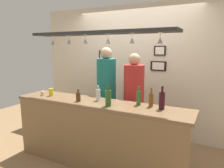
{
  "coord_description": "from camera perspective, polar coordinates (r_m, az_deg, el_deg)",
  "views": [
    {
      "loc": [
        1.54,
        -2.83,
        1.77
      ],
      "look_at": [
        0.0,
        0.1,
        1.18
      ],
      "focal_mm": 33.17,
      "sensor_mm": 36.0,
      "label": 1
    }
  ],
  "objects": [
    {
      "name": "bar_counter",
      "position": [
        3.0,
        -5.46,
        -11.49
      ],
      "size": [
        2.7,
        0.55,
        0.98
      ],
      "color": "brown",
      "rests_on": "ground_plane"
    },
    {
      "name": "hanging_wineglass_right",
      "position": [
        2.63,
        13.11,
        11.73
      ],
      "size": [
        0.07,
        0.07,
        0.13
      ],
      "color": "silver",
      "rests_on": "overhead_glass_rack"
    },
    {
      "name": "hanging_wineglass_far_left",
      "position": [
        3.55,
        -15.95,
        11.11
      ],
      "size": [
        0.07,
        0.07,
        0.13
      ],
      "color": "silver",
      "rests_on": "overhead_glass_rack"
    },
    {
      "name": "hanging_wineglass_left",
      "position": [
        3.25,
        -11.77,
        11.41
      ],
      "size": [
        0.07,
        0.07,
        0.13
      ],
      "color": "silver",
      "rests_on": "overhead_glass_rack"
    },
    {
      "name": "bottle_soda_clear",
      "position": [
        3.09,
        -3.83,
        -2.92
      ],
      "size": [
        0.06,
        0.06,
        0.23
      ],
      "color": "silver",
      "rests_on": "bar_counter"
    },
    {
      "name": "drink_can",
      "position": [
        3.54,
        -16.46,
        -2.16
      ],
      "size": [
        0.07,
        0.07,
        0.12
      ],
      "primitive_type": "cylinder",
      "color": "yellow",
      "rests_on": "bar_counter"
    },
    {
      "name": "bottle_beer_green_import",
      "position": [
        2.88,
        7.35,
        -3.73
      ],
      "size": [
        0.06,
        0.06,
        0.26
      ],
      "color": "#336B2D",
      "rests_on": "bar_counter"
    },
    {
      "name": "hanging_wineglass_center_right",
      "position": [
        2.68,
        5.54,
        11.9
      ],
      "size": [
        0.07,
        0.07,
        0.13
      ],
      "color": "silver",
      "rests_on": "overhead_glass_rack"
    },
    {
      "name": "picture_frame_caricature",
      "position": [
        4.49,
        -2.08,
        7.06
      ],
      "size": [
        0.26,
        0.02,
        0.34
      ],
      "color": "black",
      "rests_on": "back_wall"
    },
    {
      "name": "bottle_champagne_green",
      "position": [
        2.8,
        -1.04,
        -3.74
      ],
      "size": [
        0.08,
        0.08,
        0.3
      ],
      "color": "#2D5623",
      "rests_on": "bar_counter"
    },
    {
      "name": "bottle_beer_brown_stubby",
      "position": [
        3.09,
        -9.28,
        -3.46
      ],
      "size": [
        0.07,
        0.07,
        0.18
      ],
      "color": "#512D14",
      "rests_on": "bar_counter"
    },
    {
      "name": "ground_plane",
      "position": [
        3.68,
        -0.77,
        -18.64
      ],
      "size": [
        8.0,
        8.0,
        0.0
      ],
      "primitive_type": "plane",
      "color": "olive"
    },
    {
      "name": "cupcake",
      "position": [
        3.61,
        -18.59,
        -2.45
      ],
      "size": [
        0.06,
        0.06,
        0.08
      ],
      "color": "beige",
      "rests_on": "bar_counter"
    },
    {
      "name": "bottle_beer_amber_tall",
      "position": [
        2.83,
        10.72,
        -4.14
      ],
      "size": [
        0.06,
        0.06,
        0.26
      ],
      "color": "brown",
      "rests_on": "bar_counter"
    },
    {
      "name": "picture_frame_lower_pair",
      "position": [
        4.04,
        12.64,
        4.87
      ],
      "size": [
        0.3,
        0.02,
        0.18
      ],
      "color": "black",
      "rests_on": "back_wall"
    },
    {
      "name": "person_middle_teal_shirt",
      "position": [
        3.68,
        -1.55,
        -0.83
      ],
      "size": [
        0.34,
        0.34,
        1.77
      ],
      "color": "#2D334C",
      "rests_on": "ground_plane"
    },
    {
      "name": "hanging_wineglass_center_left",
      "position": [
        3.02,
        -7.4,
        11.66
      ],
      "size": [
        0.07,
        0.07,
        0.13
      ],
      "color": "silver",
      "rests_on": "overhead_glass_rack"
    },
    {
      "name": "bottle_wine_dark_red",
      "position": [
        2.74,
        13.58,
        -4.34
      ],
      "size": [
        0.08,
        0.08,
        0.3
      ],
      "color": "#380F19",
      "rests_on": "bar_counter"
    },
    {
      "name": "picture_frame_upper_small",
      "position": [
        4.02,
        13.05,
        8.95
      ],
      "size": [
        0.22,
        0.02,
        0.18
      ],
      "color": "black",
      "rests_on": "back_wall"
    },
    {
      "name": "person_right_red_shirt",
      "position": [
        3.47,
        6.02,
        -2.61
      ],
      "size": [
        0.34,
        0.34,
        1.67
      ],
      "color": "#2D334C",
      "rests_on": "ground_plane"
    },
    {
      "name": "back_wall",
      "position": [
        4.25,
        6.3,
        3.72
      ],
      "size": [
        4.4,
        0.06,
        2.6
      ],
      "primitive_type": "cube",
      "color": "beige",
      "rests_on": "ground_plane"
    },
    {
      "name": "hanging_wineglass_center",
      "position": [
        2.81,
        -1.13,
        11.86
      ],
      "size": [
        0.07,
        0.07,
        0.13
      ],
      "color": "silver",
      "rests_on": "overhead_glass_rack"
    },
    {
      "name": "overhead_glass_rack",
      "position": [
        2.97,
        -3.7,
        13.9
      ],
      "size": [
        2.2,
        0.36,
        0.04
      ],
      "primitive_type": "cube",
      "color": "black"
    }
  ]
}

